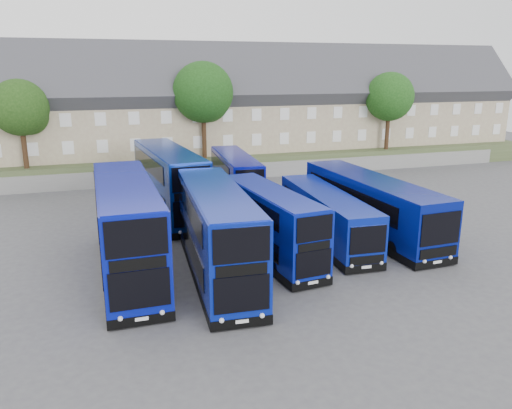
% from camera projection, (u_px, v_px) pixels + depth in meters
% --- Properties ---
extents(ground, '(120.00, 120.00, 0.00)m').
position_uv_depth(ground, '(271.00, 280.00, 25.39)').
color(ground, '#494A4F').
rests_on(ground, ground).
extents(retaining_wall, '(70.00, 0.40, 1.50)m').
position_uv_depth(retaining_wall, '(188.00, 174.00, 47.27)').
color(retaining_wall, slate).
rests_on(retaining_wall, ground).
extents(earth_bank, '(80.00, 20.00, 2.00)m').
position_uv_depth(earth_bank, '(172.00, 155.00, 56.40)').
color(earth_bank, '#42502D').
rests_on(earth_bank, ground).
extents(terrace_row, '(66.00, 10.40, 11.20)m').
position_uv_depth(terrace_row, '(232.00, 106.00, 53.01)').
color(terrace_row, tan).
rests_on(terrace_row, earth_bank).
extents(dd_front_left, '(2.95, 12.30, 4.88)m').
position_uv_depth(dd_front_left, '(127.00, 230.00, 25.69)').
color(dd_front_left, '#08149E').
rests_on(dd_front_left, ground).
extents(dd_front_mid, '(3.33, 11.70, 4.60)m').
position_uv_depth(dd_front_mid, '(217.00, 235.00, 25.31)').
color(dd_front_mid, '#081B97').
rests_on(dd_front_mid, ground).
extents(dd_front_right, '(3.26, 9.99, 3.90)m').
position_uv_depth(dd_front_right, '(270.00, 225.00, 28.06)').
color(dd_front_right, '#08199C').
rests_on(dd_front_right, ground).
extents(dd_rear_left, '(3.91, 12.36, 4.83)m').
position_uv_depth(dd_rear_left, '(169.00, 183.00, 36.31)').
color(dd_rear_left, navy).
rests_on(dd_rear_left, ground).
extents(dd_rear_right, '(3.01, 10.20, 4.00)m').
position_uv_depth(dd_rear_right, '(236.00, 181.00, 38.79)').
color(dd_rear_right, '#070C86').
rests_on(dd_rear_right, ground).
extents(coach_east_a, '(2.96, 11.33, 3.07)m').
position_uv_depth(coach_east_a, '(326.00, 217.00, 30.97)').
color(coach_east_a, '#081C9C').
rests_on(coach_east_a, ground).
extents(coach_east_b, '(3.40, 13.48, 3.66)m').
position_uv_depth(coach_east_b, '(370.00, 206.00, 32.39)').
color(coach_east_b, navy).
rests_on(coach_east_b, ground).
extents(tree_west, '(4.80, 4.80, 7.65)m').
position_uv_depth(tree_west, '(22.00, 110.00, 42.58)').
color(tree_west, '#382314').
rests_on(tree_west, earth_bank).
extents(tree_mid, '(5.76, 5.76, 9.18)m').
position_uv_depth(tree_mid, '(204.00, 95.00, 47.45)').
color(tree_mid, '#382314').
rests_on(tree_mid, earth_bank).
extents(tree_east, '(5.12, 5.12, 8.16)m').
position_uv_depth(tree_east, '(390.00, 99.00, 53.01)').
color(tree_east, '#382314').
rests_on(tree_east, earth_bank).
extents(tree_far, '(5.44, 5.44, 8.67)m').
position_uv_depth(tree_far, '(402.00, 92.00, 61.11)').
color(tree_far, '#382314').
rests_on(tree_far, earth_bank).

